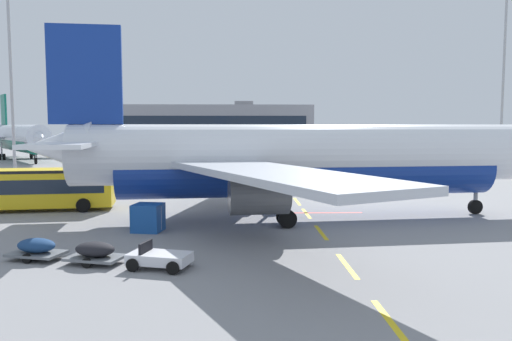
{
  "coord_description": "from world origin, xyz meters",
  "views": [
    {
      "loc": [
        13.27,
        -12.83,
        6.1
      ],
      "look_at": [
        14.52,
        23.08,
        2.91
      ],
      "focal_mm": 35.31,
      "sensor_mm": 36.0,
      "label": 1
    }
  ],
  "objects_px": {
    "baggage_train": "(96,252)",
    "apron_light_mast_far": "(504,52)",
    "airliner_mid_left": "(19,138)",
    "uld_cargo_container": "(148,218)",
    "apron_light_mast_near": "(10,55)",
    "apron_shuttle_bus": "(27,187)",
    "catering_truck": "(144,170)",
    "airliner_foreground": "(300,159)"
  },
  "relations": [
    {
      "from": "apron_light_mast_near",
      "to": "apron_light_mast_far",
      "type": "xyz_separation_m",
      "value": [
        65.66,
        11.14,
        2.19
      ]
    },
    {
      "from": "catering_truck",
      "to": "apron_light_mast_near",
      "type": "height_order",
      "value": "apron_light_mast_near"
    },
    {
      "from": "apron_shuttle_bus",
      "to": "uld_cargo_container",
      "type": "relative_size",
      "value": 6.6
    },
    {
      "from": "baggage_train",
      "to": "catering_truck",
      "type": "bearing_deg",
      "value": 96.51
    },
    {
      "from": "catering_truck",
      "to": "baggage_train",
      "type": "bearing_deg",
      "value": -83.49
    },
    {
      "from": "catering_truck",
      "to": "uld_cargo_container",
      "type": "bearing_deg",
      "value": -78.88
    },
    {
      "from": "airliner_foreground",
      "to": "airliner_mid_left",
      "type": "height_order",
      "value": "airliner_mid_left"
    },
    {
      "from": "airliner_foreground",
      "to": "apron_light_mast_near",
      "type": "relative_size",
      "value": 1.5
    },
    {
      "from": "baggage_train",
      "to": "airliner_mid_left",
      "type": "bearing_deg",
      "value": 115.4
    },
    {
      "from": "airliner_mid_left",
      "to": "uld_cargo_container",
      "type": "relative_size",
      "value": 17.57
    },
    {
      "from": "apron_light_mast_near",
      "to": "apron_shuttle_bus",
      "type": "bearing_deg",
      "value": -64.73
    },
    {
      "from": "airliner_mid_left",
      "to": "uld_cargo_container",
      "type": "bearing_deg",
      "value": -61.46
    },
    {
      "from": "catering_truck",
      "to": "uld_cargo_container",
      "type": "height_order",
      "value": "catering_truck"
    },
    {
      "from": "airliner_mid_left",
      "to": "apron_light_mast_near",
      "type": "distance_m",
      "value": 34.68
    },
    {
      "from": "apron_shuttle_bus",
      "to": "airliner_mid_left",
      "type": "bearing_deg",
      "value": 113.66
    },
    {
      "from": "baggage_train",
      "to": "apron_light_mast_far",
      "type": "height_order",
      "value": "apron_light_mast_far"
    },
    {
      "from": "apron_light_mast_near",
      "to": "apron_light_mast_far",
      "type": "bearing_deg",
      "value": 9.63
    },
    {
      "from": "baggage_train",
      "to": "uld_cargo_container",
      "type": "xyz_separation_m",
      "value": [
        1.08,
        6.9,
        0.28
      ]
    },
    {
      "from": "airliner_mid_left",
      "to": "apron_light_mast_far",
      "type": "height_order",
      "value": "apron_light_mast_far"
    },
    {
      "from": "catering_truck",
      "to": "baggage_train",
      "type": "distance_m",
      "value": 29.81
    },
    {
      "from": "airliner_foreground",
      "to": "apron_light_mast_far",
      "type": "xyz_separation_m",
      "value": [
        34.56,
        40.08,
        12.79
      ]
    },
    {
      "from": "uld_cargo_container",
      "to": "apron_light_mast_near",
      "type": "relative_size",
      "value": 0.08
    },
    {
      "from": "airliner_foreground",
      "to": "apron_light_mast_near",
      "type": "xyz_separation_m",
      "value": [
        -31.1,
        28.94,
        10.6
      ]
    },
    {
      "from": "airliner_mid_left",
      "to": "catering_truck",
      "type": "bearing_deg",
      "value": -53.56
    },
    {
      "from": "airliner_foreground",
      "to": "apron_light_mast_near",
      "type": "bearing_deg",
      "value": 137.06
    },
    {
      "from": "airliner_foreground",
      "to": "apron_shuttle_bus",
      "type": "height_order",
      "value": "airliner_foreground"
    },
    {
      "from": "airliner_foreground",
      "to": "apron_light_mast_far",
      "type": "height_order",
      "value": "apron_light_mast_far"
    },
    {
      "from": "apron_light_mast_far",
      "to": "uld_cargo_container",
      "type": "bearing_deg",
      "value": -135.05
    },
    {
      "from": "apron_shuttle_bus",
      "to": "apron_light_mast_far",
      "type": "xyz_separation_m",
      "value": [
        53.8,
        36.27,
        14.99
      ]
    },
    {
      "from": "airliner_foreground",
      "to": "catering_truck",
      "type": "relative_size",
      "value": 4.81
    },
    {
      "from": "apron_shuttle_bus",
      "to": "catering_truck",
      "type": "relative_size",
      "value": 1.69
    },
    {
      "from": "airliner_mid_left",
      "to": "apron_shuttle_bus",
      "type": "distance_m",
      "value": 60.86
    },
    {
      "from": "airliner_mid_left",
      "to": "uld_cargo_container",
      "type": "xyz_separation_m",
      "value": [
        34.37,
        -63.19,
        -3.22
      ]
    },
    {
      "from": "airliner_foreground",
      "to": "catering_truck",
      "type": "height_order",
      "value": "airliner_foreground"
    },
    {
      "from": "apron_shuttle_bus",
      "to": "apron_light_mast_far",
      "type": "distance_m",
      "value": 66.6
    },
    {
      "from": "apron_light_mast_far",
      "to": "baggage_train",
      "type": "bearing_deg",
      "value": -131.56
    },
    {
      "from": "airliner_mid_left",
      "to": "uld_cargo_container",
      "type": "distance_m",
      "value": 72.0
    },
    {
      "from": "airliner_foreground",
      "to": "uld_cargo_container",
      "type": "bearing_deg",
      "value": -158.34
    },
    {
      "from": "airliner_foreground",
      "to": "baggage_train",
      "type": "height_order",
      "value": "airliner_foreground"
    },
    {
      "from": "airliner_foreground",
      "to": "catering_truck",
      "type": "distance_m",
      "value": 23.56
    },
    {
      "from": "uld_cargo_container",
      "to": "apron_light_mast_near",
      "type": "bearing_deg",
      "value": 123.78
    },
    {
      "from": "airliner_mid_left",
      "to": "baggage_train",
      "type": "xyz_separation_m",
      "value": [
        33.29,
        -70.09,
        -3.5
      ]
    }
  ]
}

